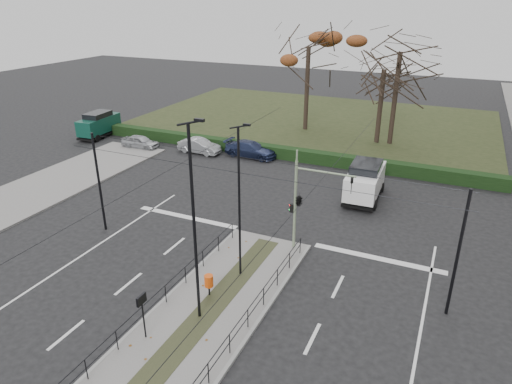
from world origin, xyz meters
TOP-DOWN VIEW (x-y plane):
  - ground at (0.00, 0.00)m, footprint 140.00×140.00m
  - median_island at (0.00, -2.50)m, footprint 4.40×15.00m
  - park at (-6.00, 32.00)m, footprint 38.00×26.00m
  - hedge at (-6.00, 18.60)m, footprint 38.00×1.00m
  - median_railing at (0.00, -2.60)m, footprint 4.14×13.24m
  - catenary at (0.00, 1.62)m, footprint 20.00×34.00m
  - traffic_light at (1.79, 4.50)m, footprint 3.43×1.97m
  - litter_bin at (-0.54, -1.32)m, footprint 0.41×0.41m
  - info_panel at (-1.51, -4.86)m, footprint 0.12×0.53m
  - streetlamp_median_near at (-0.15, -2.82)m, footprint 0.74×0.15m
  - streetlamp_median_far at (0.01, 0.87)m, footprint 0.65×0.13m
  - parked_car_first at (-17.54, 15.80)m, footprint 3.63×1.59m
  - parked_car_second at (-11.90, 16.87)m, footprint 3.98×1.53m
  - parked_car_third at (-7.30, 17.82)m, footprint 4.77×2.14m
  - white_van at (3.56, 13.02)m, footprint 2.37×5.01m
  - green_van at (-23.61, 17.25)m, footprint 2.25×4.97m
  - rust_tree at (-5.77, 28.03)m, footprint 8.17×8.17m
  - bare_tree_center at (3.13, 26.50)m, footprint 8.62×8.62m
  - bare_tree_near at (1.93, 26.40)m, footprint 5.54×5.54m

SIDE VIEW (x-z plane):
  - ground at x=0.00m, z-range 0.00..0.00m
  - park at x=-6.00m, z-range 0.00..0.10m
  - median_island at x=0.00m, z-range 0.00..0.14m
  - hedge at x=-6.00m, z-range 0.00..1.00m
  - parked_car_first at x=-17.54m, z-range 0.00..1.22m
  - parked_car_second at x=-11.90m, z-range 0.00..1.29m
  - parked_car_third at x=-7.30m, z-range 0.00..1.36m
  - litter_bin at x=-0.54m, z-range 0.37..1.43m
  - median_railing at x=0.00m, z-range 0.52..1.44m
  - green_van at x=-23.61m, z-range 0.05..2.50m
  - white_van at x=3.56m, z-range 0.05..2.64m
  - info_panel at x=-1.51m, z-range 0.73..2.78m
  - traffic_light at x=1.79m, z-range 0.55..5.59m
  - catenary at x=0.00m, z-range 0.42..6.42m
  - streetlamp_median_far at x=0.01m, z-range 0.21..7.95m
  - streetlamp_median_near at x=-0.15m, z-range 0.21..9.02m
  - bare_tree_near at x=1.93m, z-range 1.86..10.83m
  - bare_tree_center at x=3.13m, z-range 2.29..13.33m
  - rust_tree at x=-5.77m, z-range 2.92..13.81m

